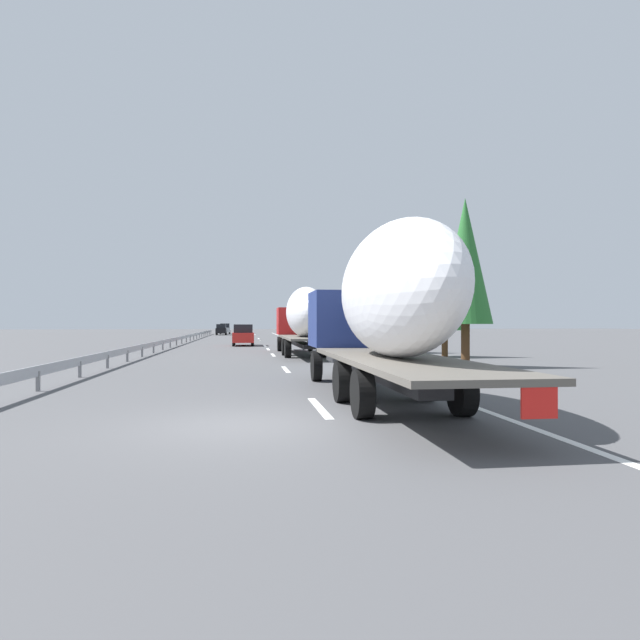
# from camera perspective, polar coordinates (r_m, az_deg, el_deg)

# --- Properties ---
(ground_plane) EXTENTS (260.00, 260.00, 0.00)m
(ground_plane) POSITION_cam_1_polar(r_m,az_deg,el_deg) (50.81, -7.94, -2.58)
(ground_plane) COLOR #4C4C4F
(lane_stripe_0) EXTENTS (3.20, 0.20, 0.01)m
(lane_stripe_0) POSITION_cam_1_polar(r_m,az_deg,el_deg) (13.05, -0.06, -9.17)
(lane_stripe_0) COLOR white
(lane_stripe_0) RESTS_ON ground_plane
(lane_stripe_1) EXTENTS (3.20, 0.20, 0.01)m
(lane_stripe_1) POSITION_cam_1_polar(r_m,az_deg,el_deg) (23.61, -3.61, -5.20)
(lane_stripe_1) COLOR white
(lane_stripe_1) RESTS_ON ground_plane
(lane_stripe_2) EXTENTS (3.20, 0.20, 0.01)m
(lane_stripe_2) POSITION_cam_1_polar(r_m,az_deg,el_deg) (34.31, -4.95, -3.67)
(lane_stripe_2) COLOR white
(lane_stripe_2) RESTS_ON ground_plane
(lane_stripe_3) EXTENTS (3.20, 0.20, 0.01)m
(lane_stripe_3) POSITION_cam_1_polar(r_m,az_deg,el_deg) (41.71, -5.47, -3.07)
(lane_stripe_3) COLOR white
(lane_stripe_3) RESTS_ON ground_plane
(lane_stripe_4) EXTENTS (3.20, 0.20, 0.01)m
(lane_stripe_4) POSITION_cam_1_polar(r_m,az_deg,el_deg) (48.18, -5.80, -2.70)
(lane_stripe_4) COLOR white
(lane_stripe_4) RESTS_ON ground_plane
(lane_stripe_5) EXTENTS (3.20, 0.20, 0.01)m
(lane_stripe_5) POSITION_cam_1_polar(r_m,az_deg,el_deg) (64.57, -6.33, -2.10)
(lane_stripe_5) COLOR white
(lane_stripe_5) RESTS_ON ground_plane
(lane_stripe_6) EXTENTS (3.20, 0.20, 0.01)m
(lane_stripe_6) POSITION_cam_1_polar(r_m,az_deg,el_deg) (63.69, -6.31, -2.12)
(lane_stripe_6) COLOR white
(lane_stripe_6) RESTS_ON ground_plane
(lane_stripe_7) EXTENTS (3.20, 0.20, 0.01)m
(lane_stripe_7) POSITION_cam_1_polar(r_m,az_deg,el_deg) (70.34, -6.46, -1.95)
(lane_stripe_7) COLOR white
(lane_stripe_7) RESTS_ON ground_plane
(lane_stripe_8) EXTENTS (3.20, 0.20, 0.01)m
(lane_stripe_8) POSITION_cam_1_polar(r_m,az_deg,el_deg) (94.71, -6.82, -1.53)
(lane_stripe_8) COLOR white
(lane_stripe_8) RESTS_ON ground_plane
(lane_stripe_9) EXTENTS (3.20, 0.20, 0.01)m
(lane_stripe_9) POSITION_cam_1_polar(r_m,az_deg,el_deg) (107.07, -6.95, -1.39)
(lane_stripe_9) COLOR white
(lane_stripe_9) RESTS_ON ground_plane
(edge_line_right) EXTENTS (110.00, 0.20, 0.01)m
(edge_line_right) POSITION_cam_1_polar(r_m,az_deg,el_deg) (56.08, -2.30, -2.37)
(edge_line_right) COLOR white
(edge_line_right) RESTS_ON ground_plane
(truck_lead) EXTENTS (13.96, 2.55, 4.15)m
(truck_lead) POSITION_cam_1_polar(r_m,az_deg,el_deg) (33.60, -1.81, 0.33)
(truck_lead) COLOR #B21919
(truck_lead) RESTS_ON ground_plane
(truck_trailing) EXTENTS (13.92, 2.55, 4.40)m
(truck_trailing) POSITION_cam_1_polar(r_m,az_deg,el_deg) (14.15, 6.67, 1.67)
(truck_trailing) COLOR navy
(truck_trailing) RESTS_ON ground_plane
(car_black_suv) EXTENTS (4.65, 1.74, 1.82)m
(car_black_suv) POSITION_cam_1_polar(r_m,az_deg,el_deg) (92.43, -10.32, -0.98)
(car_black_suv) COLOR black
(car_black_suv) RESTS_ON ground_plane
(car_red_compact) EXTENTS (4.45, 1.85, 1.89)m
(car_red_compact) POSITION_cam_1_polar(r_m,az_deg,el_deg) (48.54, -8.06, -1.57)
(car_red_compact) COLOR red
(car_red_compact) RESTS_ON ground_plane
(car_silver_hatch) EXTENTS (4.31, 1.87, 1.92)m
(car_silver_hatch) POSITION_cam_1_polar(r_m,az_deg,el_deg) (100.91, -9.94, -0.91)
(car_silver_hatch) COLOR #ADB2B7
(car_silver_hatch) RESTS_ON ground_plane
(road_sign) EXTENTS (0.10, 0.90, 3.06)m
(road_sign) POSITION_cam_1_polar(r_m,az_deg,el_deg) (50.26, -0.28, -0.19)
(road_sign) COLOR gray
(road_sign) RESTS_ON ground_plane
(tree_0) EXTENTS (3.53, 3.53, 6.06)m
(tree_0) POSITION_cam_1_polar(r_m,az_deg,el_deg) (37.02, 7.42, 2.30)
(tree_0) COLOR #472D19
(tree_0) RESTS_ON ground_plane
(tree_1) EXTENTS (3.64, 3.64, 6.83)m
(tree_1) POSITION_cam_1_polar(r_m,az_deg,el_deg) (90.01, -1.51, 1.08)
(tree_1) COLOR #472D19
(tree_1) RESTS_ON ground_plane
(tree_2) EXTENTS (3.42, 3.42, 5.96)m
(tree_2) POSITION_cam_1_polar(r_m,az_deg,el_deg) (61.62, 3.56, 1.47)
(tree_2) COLOR #472D19
(tree_2) RESTS_ON ground_plane
(tree_3) EXTENTS (2.45, 2.45, 7.75)m
(tree_3) POSITION_cam_1_polar(r_m,az_deg,el_deg) (25.86, 15.00, 5.94)
(tree_3) COLOR #472D19
(tree_3) RESTS_ON ground_plane
(tree_4) EXTENTS (2.59, 2.59, 6.65)m
(tree_4) POSITION_cam_1_polar(r_m,az_deg,el_deg) (32.99, 12.95, 3.32)
(tree_4) COLOR #472D19
(tree_4) RESTS_ON ground_plane
(guardrail_median) EXTENTS (94.00, 0.10, 0.76)m
(guardrail_median) POSITION_cam_1_polar(r_m,az_deg,el_deg) (54.13, -14.30, -1.82)
(guardrail_median) COLOR #9EA0A5
(guardrail_median) RESTS_ON ground_plane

